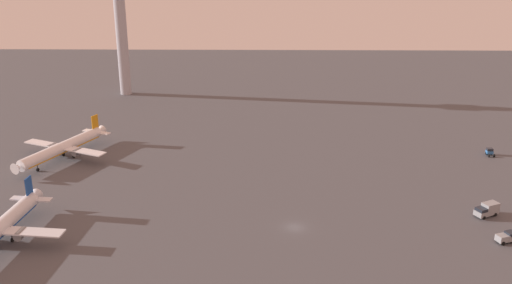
# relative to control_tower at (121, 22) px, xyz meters

# --- Properties ---
(ground_plane) EXTENTS (416.00, 416.00, 0.00)m
(ground_plane) POSITION_rel_control_tower_xyz_m (62.46, -112.19, -28.47)
(ground_plane) COLOR #4C4C51
(control_tower) EXTENTS (8.00, 8.00, 50.07)m
(control_tower) POSITION_rel_control_tower_xyz_m (0.00, 0.00, 0.00)
(control_tower) COLOR #A8A8B2
(control_tower) RESTS_ON ground
(airplane_terminal_side) EXTENTS (26.27, 33.26, 9.01)m
(airplane_terminal_side) POSITION_rel_control_tower_xyz_m (-1.29, -71.98, -25.06)
(airplane_terminal_side) COLOR white
(airplane_terminal_side) RESTS_ON ground
(cargo_loader) EXTENTS (4.56, 3.26, 2.25)m
(cargo_loader) POSITION_rel_control_tower_xyz_m (106.03, -118.03, -27.29)
(cargo_loader) COLOR gray
(cargo_loader) RESTS_ON ground
(pushback_tug) EXTENTS (1.82, 3.08, 2.05)m
(pushback_tug) POSITION_rel_control_tower_xyz_m (121.18, -67.29, -27.40)
(pushback_tug) COLOR #3372BF
(pushback_tug) RESTS_ON ground
(catering_truck) EXTENTS (6.11, 4.63, 3.05)m
(catering_truck) POSITION_rel_control_tower_xyz_m (106.37, -106.04, -26.89)
(catering_truck) COLOR gray
(catering_truck) RESTS_ON ground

